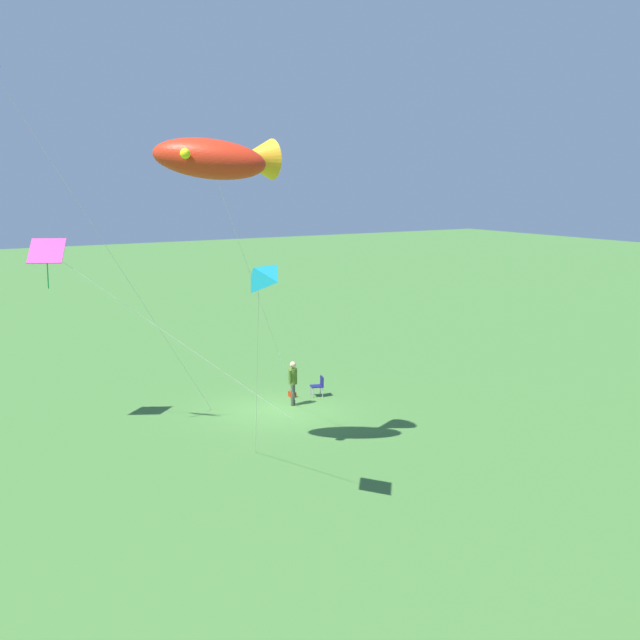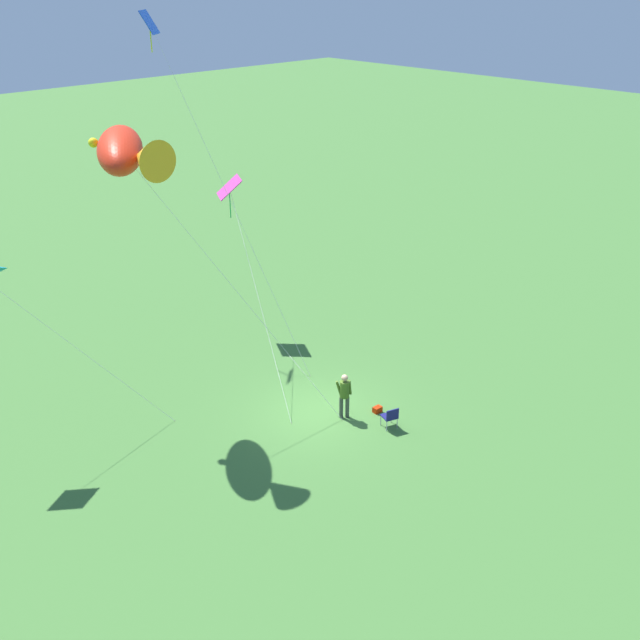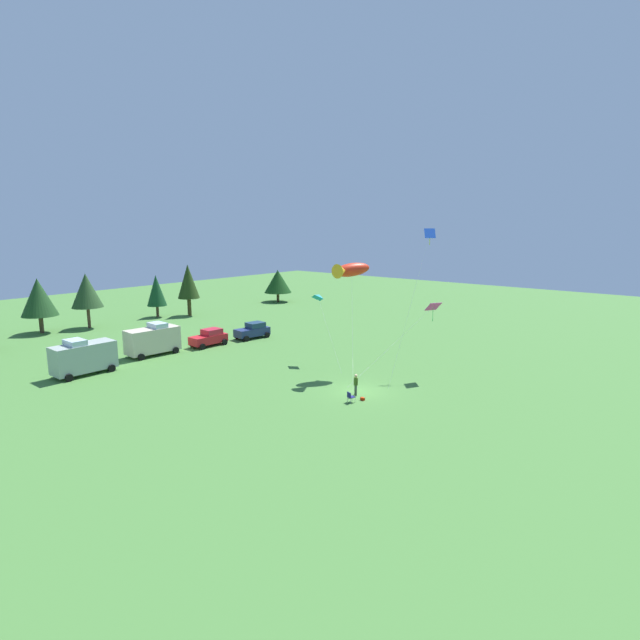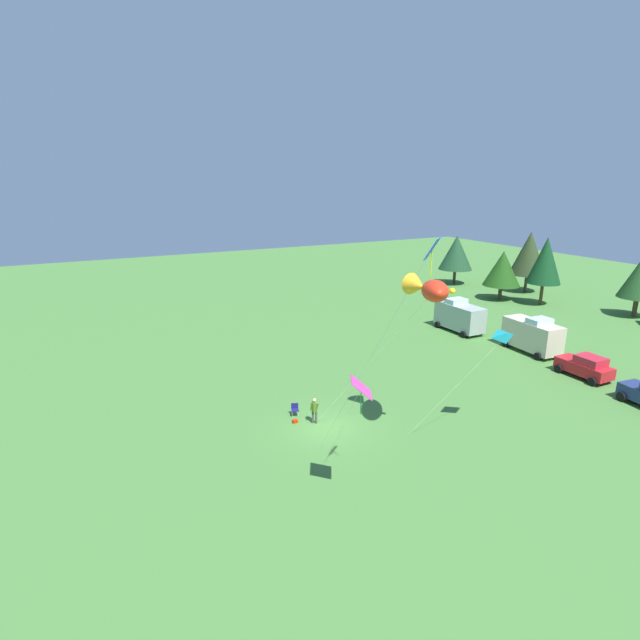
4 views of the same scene
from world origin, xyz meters
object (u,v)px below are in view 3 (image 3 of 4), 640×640
at_px(kite_large_fish, 349,270).
at_px(kite_diamond_rainbow, 432,308).
at_px(kite_diamond_blue, 429,238).
at_px(van_camper_beige, 153,339).
at_px(person_kite_flyer, 356,383).
at_px(folding_chair, 350,396).
at_px(car_navy_hatch, 253,330).
at_px(backpack_on_grass, 363,399).
at_px(car_red_sedan, 209,338).
at_px(kite_delta_teal, 319,297).
at_px(van_motorhome_grey, 83,357).

distance_m(kite_large_fish, kite_diamond_rainbow, 8.09).
distance_m(kite_large_fish, kite_diamond_blue, 7.89).
height_order(van_camper_beige, kite_diamond_blue, kite_diamond_blue).
relative_size(person_kite_flyer, van_camper_beige, 0.31).
distance_m(folding_chair, car_navy_hatch, 24.67).
distance_m(backpack_on_grass, car_red_sedan, 23.96).
bearing_deg(car_navy_hatch, kite_large_fish, -94.68).
xyz_separation_m(folding_chair, backpack_on_grass, (1.00, -0.45, -0.38)).
xyz_separation_m(person_kite_flyer, car_red_sedan, (2.99, 22.57, -0.07)).
bearing_deg(van_camper_beige, car_red_sedan, -7.65).
height_order(folding_chair, backpack_on_grass, folding_chair).
bearing_deg(van_camper_beige, person_kite_flyer, -78.40).
xyz_separation_m(person_kite_flyer, car_navy_hatch, (8.82, 21.69, -0.07)).
xyz_separation_m(car_red_sedan, car_navy_hatch, (5.83, -0.88, 0.00)).
relative_size(kite_diamond_blue, kite_diamond_rainbow, 1.55).
xyz_separation_m(car_navy_hatch, kite_diamond_rainbow, (-0.22, -23.65, 5.24)).
bearing_deg(car_red_sedan, kite_delta_teal, -74.03).
bearing_deg(van_camper_beige, kite_delta_teal, -52.25).
bearing_deg(kite_diamond_rainbow, car_navy_hatch, 89.46).
relative_size(folding_chair, car_navy_hatch, 0.19).
distance_m(backpack_on_grass, car_navy_hatch, 24.68).
bearing_deg(van_motorhome_grey, kite_diamond_rainbow, 129.09).
distance_m(person_kite_flyer, car_red_sedan, 22.77).
xyz_separation_m(van_camper_beige, kite_delta_teal, (9.81, -14.55, 4.77)).
distance_m(car_red_sedan, kite_diamond_blue, 26.64).
relative_size(person_kite_flyer, backpack_on_grass, 5.44).
xyz_separation_m(person_kite_flyer, folding_chair, (-1.61, -0.66, -0.53)).
bearing_deg(folding_chair, kite_diamond_blue, 20.64).
bearing_deg(kite_diamond_blue, kite_large_fish, 138.25).
bearing_deg(backpack_on_grass, kite_large_fish, 44.71).
bearing_deg(kite_large_fish, van_camper_beige, 113.64).
bearing_deg(van_motorhome_grey, kite_diamond_blue, 133.86).
xyz_separation_m(folding_chair, car_navy_hatch, (10.43, 22.35, 0.46)).
bearing_deg(backpack_on_grass, kite_delta_teal, 55.48).
xyz_separation_m(backpack_on_grass, van_camper_beige, (-2.67, 24.94, 1.53)).
bearing_deg(kite_large_fish, kite_diamond_rainbow, -62.20).
relative_size(van_motorhome_grey, kite_diamond_rainbow, 0.64).
height_order(folding_chair, kite_diamond_rainbow, kite_diamond_rainbow).
xyz_separation_m(folding_chair, van_motorhome_grey, (-9.62, 23.07, 1.16)).
bearing_deg(folding_chair, backpack_on_grass, -5.10).
distance_m(van_motorhome_grey, van_camper_beige, 8.07).
xyz_separation_m(backpack_on_grass, car_red_sedan, (3.61, 23.67, 0.84)).
relative_size(van_motorhome_grey, kite_diamond_blue, 0.41).
bearing_deg(kite_diamond_blue, person_kite_flyer, 178.32).
distance_m(folding_chair, kite_large_fish, 12.37).
bearing_deg(car_navy_hatch, van_camper_beige, 177.41).
distance_m(car_navy_hatch, kite_diamond_rainbow, 24.23).
distance_m(kite_diamond_blue, kite_diamond_rainbow, 6.59).
bearing_deg(folding_chair, kite_diamond_rainbow, 11.72).
distance_m(backpack_on_grass, kite_diamond_blue, 16.56).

